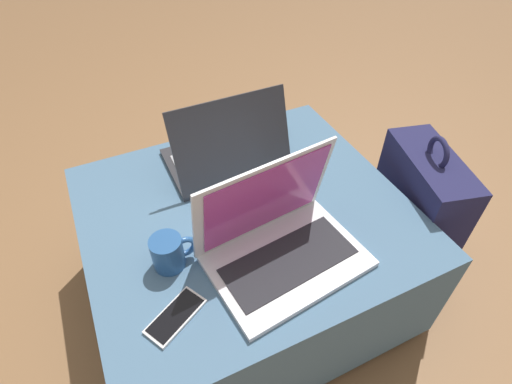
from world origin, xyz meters
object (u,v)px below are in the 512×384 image
at_px(backpack, 415,217).
at_px(coffee_mug, 169,252).
at_px(laptop_near, 280,240).
at_px(cell_phone, 176,316).
at_px(laptop_far, 227,153).

xyz_separation_m(backpack, coffee_mug, (-0.82, 0.03, 0.22)).
height_order(laptop_near, cell_phone, laptop_near).
distance_m(backpack, coffee_mug, 0.85).
bearing_deg(cell_phone, laptop_near, -107.60).
relative_size(backpack, coffee_mug, 4.92).
height_order(laptop_near, coffee_mug, laptop_near).
bearing_deg(laptop_near, backpack, -1.13).
bearing_deg(laptop_near, laptop_far, 81.37).
bearing_deg(coffee_mug, laptop_near, -18.85).
bearing_deg(cell_phone, backpack, -111.40).
bearing_deg(backpack, laptop_near, 110.22).
xyz_separation_m(cell_phone, coffee_mug, (0.03, 0.15, 0.04)).
distance_m(cell_phone, backpack, 0.88).
xyz_separation_m(laptop_far, coffee_mug, (-0.27, -0.29, -0.01)).
relative_size(laptop_far, backpack, 0.62).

